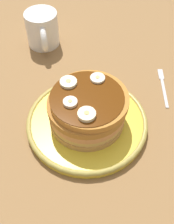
# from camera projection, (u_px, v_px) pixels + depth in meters

# --- Properties ---
(ground_plane) EXTENTS (1.40, 1.40, 0.03)m
(ground_plane) POSITION_uv_depth(u_px,v_px,m) (87.00, 129.00, 0.64)
(ground_plane) COLOR olive
(plate) EXTENTS (0.26, 0.26, 0.02)m
(plate) POSITION_uv_depth(u_px,v_px,m) (87.00, 122.00, 0.62)
(plate) COLOR yellow
(plate) RESTS_ON ground_plane
(pancake_stack) EXTENTS (0.16, 0.17, 0.08)m
(pancake_stack) POSITION_uv_depth(u_px,v_px,m) (88.00, 109.00, 0.59)
(pancake_stack) COLOR #BB8649
(pancake_stack) RESTS_ON plate
(banana_slice_0) EXTENTS (0.04, 0.04, 0.01)m
(banana_slice_0) POSITION_uv_depth(u_px,v_px,m) (68.00, 82.00, 0.58)
(banana_slice_0) COLOR beige
(banana_slice_0) RESTS_ON pancake_stack
(banana_slice_1) EXTENTS (0.03, 0.03, 0.01)m
(banana_slice_1) POSITION_uv_depth(u_px,v_px,m) (87.00, 114.00, 0.53)
(banana_slice_1) COLOR #F9E7B2
(banana_slice_1) RESTS_ON pancake_stack
(banana_slice_2) EXTENTS (0.03, 0.03, 0.01)m
(banana_slice_2) POSITION_uv_depth(u_px,v_px,m) (98.00, 78.00, 0.59)
(banana_slice_2) COLOR #F6E5C1
(banana_slice_2) RESTS_ON pancake_stack
(banana_slice_3) EXTENTS (0.03, 0.03, 0.01)m
(banana_slice_3) POSITION_uv_depth(u_px,v_px,m) (70.00, 102.00, 0.54)
(banana_slice_3) COLOR #F9E2C3
(banana_slice_3) RESTS_ON pancake_stack
(coffee_mug) EXTENTS (0.12, 0.09, 0.09)m
(coffee_mug) POSITION_uv_depth(u_px,v_px,m) (42.00, 29.00, 0.77)
(coffee_mug) COLOR white
(coffee_mug) RESTS_ON ground_plane
(fork) EXTENTS (0.13, 0.04, 0.01)m
(fork) POSITION_uv_depth(u_px,v_px,m) (163.00, 85.00, 0.70)
(fork) COLOR silver
(fork) RESTS_ON ground_plane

